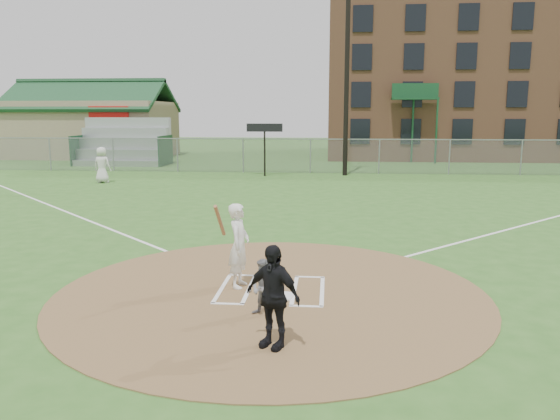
# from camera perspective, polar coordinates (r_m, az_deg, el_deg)

# --- Properties ---
(ground) EXTENTS (140.00, 140.00, 0.00)m
(ground) POSITION_cam_1_polar(r_m,az_deg,el_deg) (10.80, -0.96, -8.66)
(ground) COLOR #316221
(ground) RESTS_ON ground
(dirt_circle) EXTENTS (8.40, 8.40, 0.02)m
(dirt_circle) POSITION_cam_1_polar(r_m,az_deg,el_deg) (10.80, -0.96, -8.61)
(dirt_circle) COLOR olive
(dirt_circle) RESTS_ON ground
(home_plate) EXTENTS (0.54, 0.54, 0.03)m
(home_plate) POSITION_cam_1_polar(r_m,az_deg,el_deg) (10.55, 0.22, -8.93)
(home_plate) COLOR silver
(home_plate) RESTS_ON dirt_circle
(foul_line_first) EXTENTS (17.04, 17.04, 0.01)m
(foul_line_first) POSITION_cam_1_polar(r_m,az_deg,el_deg) (21.02, 27.14, -0.55)
(foul_line_first) COLOR white
(foul_line_first) RESTS_ON ground
(foul_line_third) EXTENTS (17.04, 17.04, 0.01)m
(foul_line_third) POSITION_cam_1_polar(r_m,az_deg,el_deg) (21.94, -22.33, 0.21)
(foul_line_third) COLOR white
(foul_line_third) RESTS_ON ground
(catcher) EXTENTS (0.60, 0.55, 1.00)m
(catcher) POSITION_cam_1_polar(r_m,az_deg,el_deg) (9.43, -1.67, -8.15)
(catcher) COLOR slate
(catcher) RESTS_ON dirt_circle
(umpire) EXTENTS (0.99, 0.77, 1.57)m
(umpire) POSITION_cam_1_polar(r_m,az_deg,el_deg) (8.15, -0.78, -8.99)
(umpire) COLOR black
(umpire) RESTS_ON dirt_circle
(ondeck_player) EXTENTS (0.95, 0.68, 1.81)m
(ondeck_player) POSITION_cam_1_polar(r_m,az_deg,el_deg) (29.12, -18.10, 4.50)
(ondeck_player) COLOR silver
(ondeck_player) RESTS_ON ground
(batters_boxes) EXTENTS (2.08, 1.88, 0.01)m
(batters_boxes) POSITION_cam_1_polar(r_m,az_deg,el_deg) (10.93, -0.88, -8.29)
(batters_boxes) COLOR white
(batters_boxes) RESTS_ON dirt_circle
(batter_at_plate) EXTENTS (0.60, 1.04, 1.78)m
(batter_at_plate) POSITION_cam_1_polar(r_m,az_deg,el_deg) (10.93, -4.32, -3.69)
(batter_at_plate) COLOR white
(batter_at_plate) RESTS_ON dirt_circle
(outfield_fence) EXTENTS (56.08, 0.08, 2.03)m
(outfield_fence) POSITION_cam_1_polar(r_m,az_deg,el_deg) (32.28, 3.20, 5.67)
(outfield_fence) COLOR slate
(outfield_fence) RESTS_ON ground
(bleachers) EXTENTS (6.08, 3.20, 3.20)m
(bleachers) POSITION_cam_1_polar(r_m,az_deg,el_deg) (39.05, -16.14, 6.89)
(bleachers) COLOR #B7BABF
(bleachers) RESTS_ON ground
(clubhouse) EXTENTS (12.20, 8.71, 6.23)m
(clubhouse) POSITION_cam_1_polar(r_m,az_deg,el_deg) (47.21, -18.91, 8.20)
(clubhouse) COLOR #998868
(clubhouse) RESTS_ON ground
(brick_warehouse) EXTENTS (30.00, 17.17, 15.00)m
(brick_warehouse) POSITION_cam_1_polar(r_m,az_deg,el_deg) (50.55, 22.97, 13.84)
(brick_warehouse) COLOR #965D41
(brick_warehouse) RESTS_ON ground
(light_pole) EXTENTS (1.20, 0.30, 12.22)m
(light_pole) POSITION_cam_1_polar(r_m,az_deg,el_deg) (31.34, 7.03, 15.72)
(light_pole) COLOR black
(light_pole) RESTS_ON ground
(scoreboard_sign) EXTENTS (2.00, 0.10, 2.93)m
(scoreboard_sign) POSITION_cam_1_polar(r_m,az_deg,el_deg) (30.60, -1.62, 8.02)
(scoreboard_sign) COLOR black
(scoreboard_sign) RESTS_ON ground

